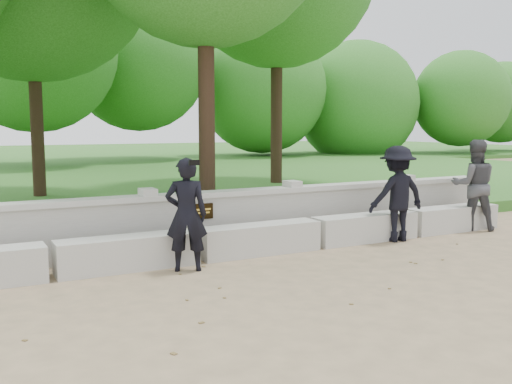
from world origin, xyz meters
TOP-DOWN VIEW (x-y plane):
  - ground at (0.00, 0.00)m, footprint 80.00×80.00m
  - lawn at (0.00, 14.00)m, footprint 40.00×22.00m
  - concrete_bench at (0.00, 1.90)m, footprint 11.90×0.45m
  - parapet_wall at (0.00, 2.60)m, footprint 12.50×0.35m
  - man_main at (-0.33, 1.47)m, footprint 0.64×0.60m
  - visitor_left at (5.42, 1.80)m, footprint 1.03×0.98m
  - visitor_mid at (3.47, 1.67)m, footprint 1.06×0.66m
  - shrub_a at (-1.74, 3.30)m, footprint 0.34×0.39m
  - shrub_b at (0.01, 3.40)m, footprint 0.41×0.41m
  - shrub_c at (2.87, 3.30)m, footprint 0.64×0.63m

SIDE VIEW (x-z plane):
  - ground at x=0.00m, z-range 0.00..0.00m
  - lawn at x=0.00m, z-range 0.00..0.25m
  - concrete_bench at x=0.00m, z-range 0.00..0.45m
  - parapet_wall at x=0.00m, z-range 0.01..0.91m
  - shrub_c at x=2.87m, z-range 0.25..0.79m
  - shrub_b at x=0.01m, z-range 0.25..0.83m
  - shrub_a at x=-1.74m, z-range 0.25..0.87m
  - man_main at x=-0.33m, z-range 0.00..1.51m
  - visitor_mid at x=3.47m, z-range 0.00..1.59m
  - visitor_left at x=5.42m, z-range 0.00..1.67m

